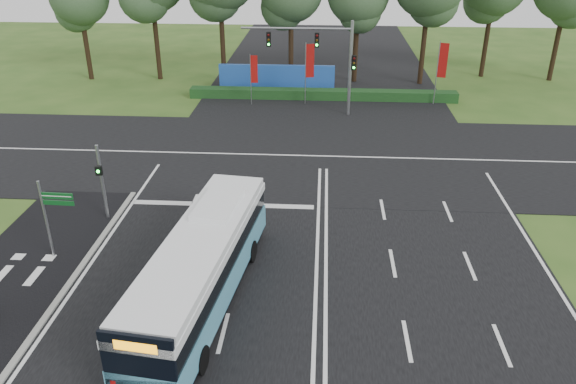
% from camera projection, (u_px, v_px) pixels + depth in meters
% --- Properties ---
extents(ground, '(120.00, 120.00, 0.00)m').
position_uv_depth(ground, '(317.00, 261.00, 24.61)').
color(ground, '#2F531B').
rests_on(ground, ground).
extents(road_main, '(20.00, 120.00, 0.04)m').
position_uv_depth(road_main, '(317.00, 261.00, 24.60)').
color(road_main, black).
rests_on(road_main, ground).
extents(road_cross, '(120.00, 14.00, 0.05)m').
position_uv_depth(road_cross, '(320.00, 156.00, 35.35)').
color(road_cross, black).
rests_on(road_cross, ground).
extents(bike_path, '(5.00, 18.00, 0.06)m').
position_uv_depth(bike_path, '(6.00, 290.00, 22.63)').
color(bike_path, black).
rests_on(bike_path, ground).
extents(kerb_strip, '(0.25, 18.00, 0.12)m').
position_uv_depth(kerb_strip, '(64.00, 292.00, 22.48)').
color(kerb_strip, gray).
rests_on(kerb_strip, ground).
extents(city_bus, '(3.72, 11.52, 3.25)m').
position_uv_depth(city_bus, '(202.00, 267.00, 21.25)').
color(city_bus, '#52A0BE').
rests_on(city_bus, ground).
extents(pedestrian_signal, '(0.34, 0.44, 3.92)m').
position_uv_depth(pedestrian_signal, '(102.00, 180.00, 27.15)').
color(pedestrian_signal, gray).
rests_on(pedestrian_signal, ground).
extents(street_sign, '(1.45, 0.15, 3.72)m').
position_uv_depth(street_sign, '(51.00, 210.00, 23.85)').
color(street_sign, gray).
rests_on(street_sign, ground).
extents(banner_flag_left, '(0.60, 0.06, 4.04)m').
position_uv_depth(banner_flag_left, '(253.00, 72.00, 44.04)').
color(banner_flag_left, gray).
rests_on(banner_flag_left, ground).
extents(banner_flag_mid, '(0.70, 0.24, 4.89)m').
position_uv_depth(banner_flag_mid, '(309.00, 65.00, 43.98)').
color(banner_flag_mid, gray).
rests_on(banner_flag_mid, ground).
extents(banner_flag_right, '(0.71, 0.27, 5.01)m').
position_uv_depth(banner_flag_right, '(441.00, 64.00, 43.79)').
color(banner_flag_right, gray).
rests_on(banner_flag_right, ground).
extents(traffic_light_gantry, '(8.41, 0.28, 7.00)m').
position_uv_depth(traffic_light_gantry, '(326.00, 53.00, 40.91)').
color(traffic_light_gantry, gray).
rests_on(traffic_light_gantry, ground).
extents(hedge, '(22.00, 1.20, 0.80)m').
position_uv_depth(hedge, '(322.00, 94.00, 46.39)').
color(hedge, '#133415').
rests_on(hedge, ground).
extents(blue_hoarding, '(10.00, 0.30, 2.20)m').
position_uv_depth(blue_hoarding, '(277.00, 78.00, 48.55)').
color(blue_hoarding, '#1F4FAA').
rests_on(blue_hoarding, ground).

